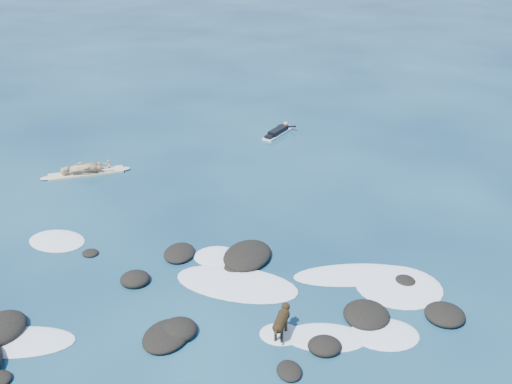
{
  "coord_description": "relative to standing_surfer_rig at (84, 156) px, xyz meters",
  "views": [
    {
      "loc": [
        2.78,
        -13.7,
        9.77
      ],
      "look_at": [
        1.4,
        4.0,
        0.9
      ],
      "focal_mm": 40.0,
      "sensor_mm": 36.0,
      "label": 1
    }
  ],
  "objects": [
    {
      "name": "paddling_surfer_rig",
      "position": [
        7.63,
        5.25,
        -0.66
      ],
      "size": [
        1.57,
        2.26,
        0.41
      ],
      "rotation": [
        0.0,
        0.0,
        1.09
      ],
      "color": "white",
      "rests_on": "ground"
    },
    {
      "name": "ground",
      "position": [
        5.79,
        -6.84,
        -0.8
      ],
      "size": [
        160.0,
        160.0,
        0.0
      ],
      "primitive_type": "plane",
      "color": "#0A2642",
      "rests_on": "ground"
    },
    {
      "name": "dog",
      "position": [
        8.33,
        -9.17,
        -0.3
      ],
      "size": [
        0.48,
        1.2,
        0.77
      ],
      "rotation": [
        0.0,
        0.0,
        1.35
      ],
      "color": "black",
      "rests_on": "ground"
    },
    {
      "name": "standing_surfer_rig",
      "position": [
        0.0,
        0.0,
        0.0
      ],
      "size": [
        3.44,
        1.69,
        2.04
      ],
      "rotation": [
        0.0,
        0.0,
        0.38
      ],
      "color": "beige",
      "rests_on": "ground"
    },
    {
      "name": "reef_rocks",
      "position": [
        4.36,
        -9.41,
        -0.69
      ],
      "size": [
        13.79,
        8.16,
        0.64
      ],
      "color": "black",
      "rests_on": "ground"
    },
    {
      "name": "breaking_foam",
      "position": [
        6.95,
        -7.68,
        -0.79
      ],
      "size": [
        13.39,
        7.38,
        0.12
      ],
      "color": "white",
      "rests_on": "ground"
    }
  ]
}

